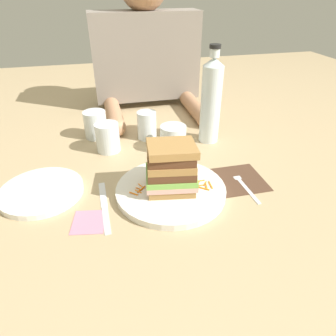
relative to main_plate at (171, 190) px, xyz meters
name	(u,v)px	position (x,y,z in m)	size (l,w,h in m)	color
ground_plane	(166,195)	(-0.01, -0.01, -0.01)	(3.00, 3.00, 0.00)	tan
main_plate	(171,190)	(0.00, 0.00, 0.00)	(0.28, 0.28, 0.02)	white
sandwich	(171,168)	(0.00, 0.00, 0.07)	(0.14, 0.12, 0.13)	#A87A42
carrot_shred_0	(139,189)	(-0.08, 0.01, 0.01)	(0.00, 0.00, 0.02)	orange
carrot_shred_1	(138,191)	(-0.08, 0.00, 0.01)	(0.00, 0.00, 0.02)	orange
carrot_shred_2	(140,186)	(-0.07, 0.02, 0.01)	(0.00, 0.00, 0.02)	orange
carrot_shred_3	(133,193)	(-0.10, 0.00, 0.01)	(0.00, 0.00, 0.02)	orange
carrot_shred_4	(141,189)	(-0.07, 0.01, 0.01)	(0.00, 0.00, 0.03)	orange
carrot_shred_5	(200,181)	(0.08, 0.01, 0.01)	(0.00, 0.00, 0.02)	orange
carrot_shred_6	(206,186)	(0.09, -0.02, 0.01)	(0.00, 0.00, 0.03)	orange
carrot_shred_7	(204,188)	(0.08, -0.03, 0.01)	(0.00, 0.00, 0.03)	orange
carrot_shred_8	(195,186)	(0.06, -0.01, 0.01)	(0.00, 0.00, 0.02)	orange
carrot_shred_9	(198,186)	(0.07, -0.01, 0.01)	(0.00, 0.00, 0.03)	orange
carrot_shred_10	(206,184)	(0.09, -0.01, 0.01)	(0.00, 0.00, 0.02)	orange
carrot_shred_11	(211,185)	(0.10, -0.01, 0.01)	(0.00, 0.00, 0.03)	orange
carrot_shred_12	(195,183)	(0.07, 0.00, 0.01)	(0.00, 0.00, 0.02)	orange
napkin_dark	(239,179)	(0.20, 0.01, -0.01)	(0.13, 0.14, 0.00)	#4C3323
fork	(243,183)	(0.20, -0.01, 0.00)	(0.02, 0.17, 0.00)	silver
knife	(105,207)	(-0.17, -0.02, -0.01)	(0.02, 0.20, 0.00)	silver
juice_glass	(173,140)	(0.06, 0.22, 0.03)	(0.08, 0.08, 0.08)	white
water_bottle	(211,100)	(0.20, 0.26, 0.13)	(0.06, 0.06, 0.31)	silver
empty_tumbler_0	(96,125)	(-0.17, 0.38, 0.04)	(0.08, 0.08, 0.09)	silver
empty_tumbler_1	(108,137)	(-0.14, 0.27, 0.04)	(0.07, 0.07, 0.09)	silver
empty_tumbler_2	(147,125)	(0.00, 0.33, 0.04)	(0.06, 0.06, 0.09)	silver
side_plate	(42,191)	(-0.32, 0.07, 0.00)	(0.21, 0.21, 0.02)	white
napkin_pink	(89,222)	(-0.21, -0.06, -0.01)	(0.07, 0.08, 0.00)	pink
diner_across	(146,48)	(0.06, 0.65, 0.23)	(0.43, 0.42, 0.53)	tan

